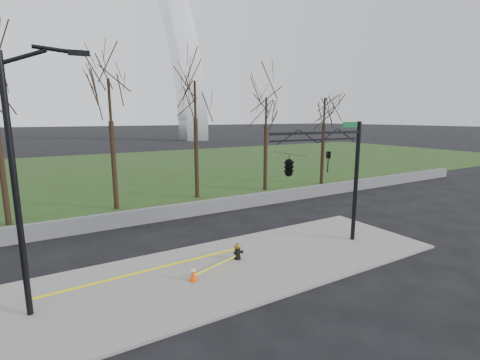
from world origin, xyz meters
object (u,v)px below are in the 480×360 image
traffic_cone (193,273)px  traffic_signal_mast (303,164)px  fire_hydrant (238,251)px  street_light (22,169)px

traffic_cone → traffic_signal_mast: traffic_signal_mast is taller
fire_hydrant → traffic_signal_mast: traffic_signal_mast is taller
fire_hydrant → traffic_cone: bearing=-145.4°
traffic_cone → traffic_signal_mast: size_ratio=0.10×
fire_hydrant → traffic_cone: fire_hydrant is taller
street_light → traffic_signal_mast: bearing=7.6°
street_light → traffic_cone: bearing=3.3°
fire_hydrant → traffic_cone: size_ratio=1.24×
street_light → traffic_signal_mast: size_ratio=1.37×
traffic_signal_mast → traffic_cone: bearing=-173.2°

